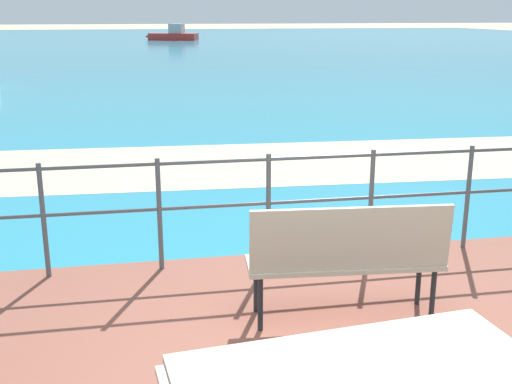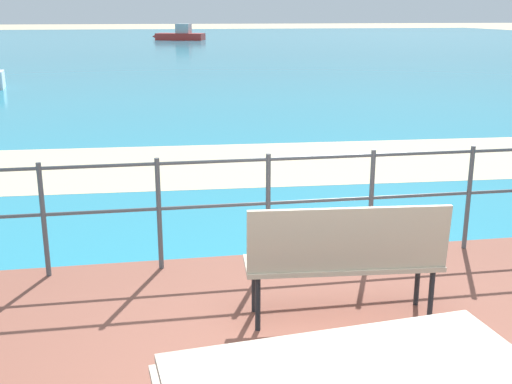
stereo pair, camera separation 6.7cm
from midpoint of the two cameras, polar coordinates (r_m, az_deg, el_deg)
name	(u,v)px [view 2 (the right image)]	position (r m, az deg, el deg)	size (l,w,h in m)	color
sea_water	(159,48)	(43.06, -8.66, 12.73)	(90.00, 90.00, 0.01)	teal
beach_strip	(217,164)	(9.89, -3.32, 2.52)	(54.00, 2.91, 0.01)	beige
park_bench	(345,254)	(4.66, 8.45, -5.50)	(1.48, 0.53, 0.93)	#BCAD93
railing_fence	(268,196)	(5.73, 1.44, -0.37)	(5.94, 0.04, 1.02)	#4C5156
boat_far	(180,35)	(54.07, -6.80, 13.87)	(4.47, 2.74, 1.31)	red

